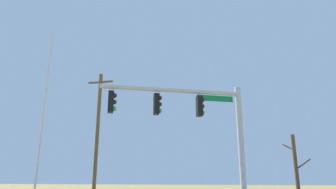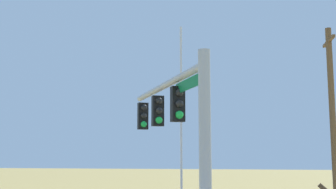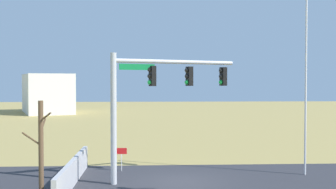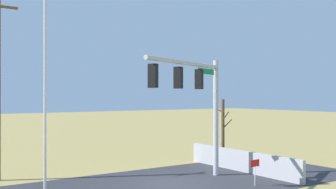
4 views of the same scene
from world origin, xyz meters
The scene contains 7 objects.
ground_plane centered at (0.00, 0.00, 0.00)m, with size 160.00×160.00×0.00m, color #9E894C.
sidewalk_corner centered at (4.09, 0.39, 0.00)m, with size 6.00×6.00×0.01m, color #B7B5AD.
retaining_fence centered at (4.94, 0.40, 0.58)m, with size 0.20×8.26×1.16m, color #A8A8AD.
signal_mast centered at (1.23, -0.47, 4.30)m, with size 6.15×2.97×6.03m.
flagpole centered at (-6.40, -1.17, 4.73)m, with size 0.10×0.10×9.46m, color silver.
bare_tree centered at (5.79, 2.83, 2.04)m, with size 1.27×1.02×3.96m.
open_sign centered at (2.91, -2.55, 0.91)m, with size 0.56×0.04×1.22m.
Camera 4 is at (-10.98, -15.76, 4.21)m, focal length 43.40 mm.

